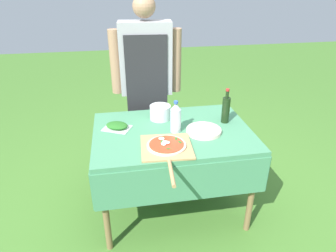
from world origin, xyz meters
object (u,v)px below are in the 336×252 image
at_px(prep_table, 172,141).
at_px(oil_bottle, 226,109).
at_px(person_cook, 146,76).
at_px(mixing_tub, 160,112).
at_px(pizza_on_peel, 167,147).
at_px(herb_container, 117,126).
at_px(water_bottle, 176,117).
at_px(plate_stack, 204,131).

distance_m(prep_table, oil_bottle, 0.48).
distance_m(prep_table, person_cook, 0.70).
relative_size(prep_table, person_cook, 0.72).
bearing_deg(mixing_tub, prep_table, -74.76).
distance_m(pizza_on_peel, herb_container, 0.47).
xyz_separation_m(water_bottle, herb_container, (-0.42, 0.12, -0.09)).
bearing_deg(plate_stack, herb_container, 164.99).
height_order(water_bottle, plate_stack, water_bottle).
bearing_deg(oil_bottle, water_bottle, -168.15).
distance_m(prep_table, water_bottle, 0.20).
relative_size(mixing_tub, plate_stack, 0.64).
xyz_separation_m(mixing_tub, plate_stack, (0.28, -0.28, -0.04)).
xyz_separation_m(prep_table, mixing_tub, (-0.06, 0.22, 0.14)).
xyz_separation_m(pizza_on_peel, herb_container, (-0.32, 0.35, 0.01)).
bearing_deg(person_cook, plate_stack, 121.42).
bearing_deg(oil_bottle, mixing_tub, 163.39).
height_order(water_bottle, mixing_tub, water_bottle).
bearing_deg(plate_stack, prep_table, 163.40).
xyz_separation_m(pizza_on_peel, oil_bottle, (0.51, 0.32, 0.10)).
bearing_deg(prep_table, mixing_tub, 105.24).
relative_size(pizza_on_peel, water_bottle, 2.52).
height_order(person_cook, mixing_tub, person_cook).
xyz_separation_m(water_bottle, plate_stack, (0.20, -0.05, -0.10)).
xyz_separation_m(prep_table, person_cook, (-0.12, 0.61, 0.32)).
height_order(pizza_on_peel, mixing_tub, mixing_tub).
distance_m(pizza_on_peel, mixing_tub, 0.47).
bearing_deg(plate_stack, mixing_tub, 134.64).
bearing_deg(prep_table, person_cook, 101.20).
xyz_separation_m(prep_table, oil_bottle, (0.43, 0.07, 0.20)).
distance_m(pizza_on_peel, water_bottle, 0.27).
relative_size(pizza_on_peel, mixing_tub, 3.64).
bearing_deg(prep_table, pizza_on_peel, -109.28).
height_order(water_bottle, herb_container, water_bottle).
distance_m(oil_bottle, plate_stack, 0.27).
distance_m(pizza_on_peel, plate_stack, 0.36).
distance_m(oil_bottle, mixing_tub, 0.51).
bearing_deg(pizza_on_peel, oil_bottle, 35.75).
xyz_separation_m(pizza_on_peel, plate_stack, (0.31, 0.18, -0.00)).
xyz_separation_m(prep_table, pizza_on_peel, (-0.09, -0.25, 0.10)).
distance_m(person_cook, water_bottle, 0.65).
xyz_separation_m(person_cook, mixing_tub, (0.06, -0.39, -0.18)).
bearing_deg(person_cook, water_bottle, 107.33).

